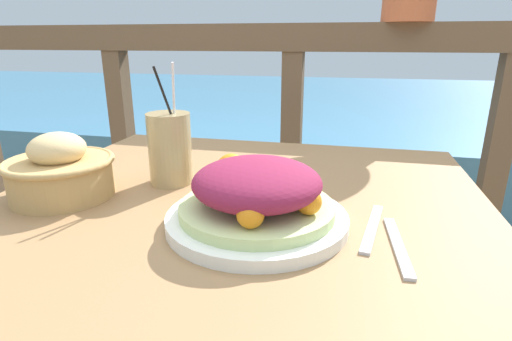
# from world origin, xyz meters

# --- Properties ---
(patio_table) EXTENTS (0.94, 0.95, 0.74)m
(patio_table) POSITION_xyz_m (0.00, 0.00, 0.64)
(patio_table) COLOR #997047
(patio_table) RESTS_ON ground_plane
(railing_fence) EXTENTS (2.80, 0.08, 1.08)m
(railing_fence) POSITION_xyz_m (0.00, 0.75, 0.74)
(railing_fence) COLOR brown
(railing_fence) RESTS_ON ground_plane
(sea_backdrop) EXTENTS (12.00, 4.00, 0.52)m
(sea_backdrop) POSITION_xyz_m (0.00, 3.25, 0.26)
(sea_backdrop) COLOR teal
(sea_backdrop) RESTS_ON ground_plane
(salad_plate) EXTENTS (0.30, 0.30, 0.11)m
(salad_plate) POSITION_xyz_m (0.06, -0.08, 0.79)
(salad_plate) COLOR white
(salad_plate) RESTS_ON patio_table
(drink_glass) EXTENTS (0.09, 0.09, 0.25)m
(drink_glass) POSITION_xyz_m (-0.16, 0.08, 0.82)
(drink_glass) COLOR tan
(drink_glass) RESTS_ON patio_table
(bread_basket) EXTENTS (0.20, 0.20, 0.13)m
(bread_basket) POSITION_xyz_m (-0.33, -0.04, 0.79)
(bread_basket) COLOR tan
(bread_basket) RESTS_ON patio_table
(fork) EXTENTS (0.04, 0.18, 0.00)m
(fork) POSITION_xyz_m (0.25, -0.05, 0.74)
(fork) COLOR silver
(fork) RESTS_ON patio_table
(knife) EXTENTS (0.03, 0.18, 0.00)m
(knife) POSITION_xyz_m (0.28, -0.10, 0.74)
(knife) COLOR silver
(knife) RESTS_ON patio_table
(orange_near_basket) EXTENTS (0.07, 0.07, 0.07)m
(orange_near_basket) POSITION_xyz_m (-0.03, 0.10, 0.77)
(orange_near_basket) COLOR orange
(orange_near_basket) RESTS_ON patio_table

